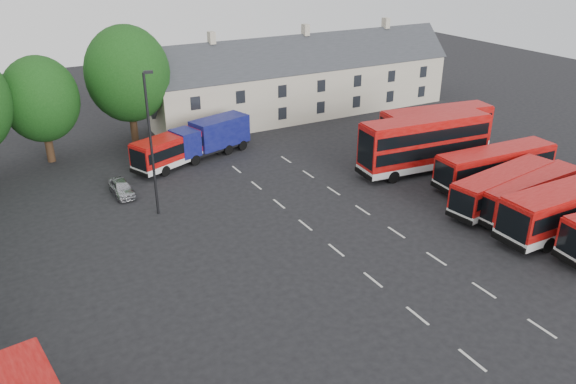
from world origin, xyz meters
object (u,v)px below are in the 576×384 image
object	(u,v)px
box_truck	(212,135)
bus_dd_south	(425,141)
silver_car	(122,188)
lamppost	(151,141)

from	to	relation	value
box_truck	bus_dd_south	bearing A→B (deg)	-57.21
silver_car	lamppost	bearing A→B (deg)	-72.88
silver_car	lamppost	distance (m)	7.01
box_truck	silver_car	distance (m)	11.07
box_truck	silver_car	xyz separation A→B (m)	(-9.75, -5.09, -1.26)
silver_car	lamppost	xyz separation A→B (m)	(1.54, -4.62, 5.04)
silver_car	lamppost	size ratio (longest dim) A/B	0.34
bus_dd_south	silver_car	distance (m)	25.51
box_truck	silver_car	world-z (taller)	box_truck
silver_car	lamppost	world-z (taller)	lamppost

